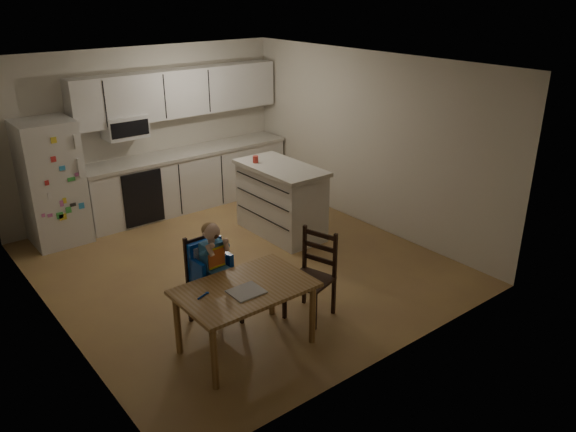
# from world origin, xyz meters

# --- Properties ---
(room) EXTENTS (4.52, 5.01, 2.51)m
(room) POSITION_xyz_m (0.00, 0.48, 1.25)
(room) COLOR #9A7249
(room) RESTS_ON ground
(refrigerator) EXTENTS (0.72, 0.70, 1.70)m
(refrigerator) POSITION_xyz_m (-1.55, 2.15, 0.85)
(refrigerator) COLOR silver
(refrigerator) RESTS_ON ground
(kitchen_run) EXTENTS (3.37, 0.62, 2.15)m
(kitchen_run) POSITION_xyz_m (0.50, 2.24, 0.88)
(kitchen_run) COLOR silver
(kitchen_run) RESTS_ON ground
(kitchen_island) EXTENTS (0.72, 1.37, 1.01)m
(kitchen_island) POSITION_xyz_m (1.02, 0.44, 0.51)
(kitchen_island) COLOR silver
(kitchen_island) RESTS_ON ground
(red_cup) EXTENTS (0.08, 0.08, 0.10)m
(red_cup) POSITION_xyz_m (0.84, 0.78, 1.06)
(red_cup) COLOR red
(red_cup) RESTS_ON kitchen_island
(dining_table) EXTENTS (1.27, 0.81, 0.68)m
(dining_table) POSITION_xyz_m (-0.93, -1.53, 0.59)
(dining_table) COLOR brown
(dining_table) RESTS_ON ground
(napkin) EXTENTS (0.31, 0.26, 0.01)m
(napkin) POSITION_xyz_m (-0.98, -1.62, 0.68)
(napkin) COLOR #B1B2B6
(napkin) RESTS_ON dining_table
(toddler_spoon) EXTENTS (0.12, 0.06, 0.02)m
(toddler_spoon) POSITION_xyz_m (-1.34, -1.44, 0.69)
(toddler_spoon) COLOR #0A3BAE
(toddler_spoon) RESTS_ON dining_table
(chair_booster) EXTENTS (0.45, 0.45, 1.14)m
(chair_booster) POSITION_xyz_m (-0.93, -0.91, 0.69)
(chair_booster) COLOR black
(chair_booster) RESTS_ON ground
(chair_side) EXTENTS (0.52, 0.52, 0.95)m
(chair_side) POSITION_xyz_m (0.01, -1.45, 0.54)
(chair_side) COLOR black
(chair_side) RESTS_ON ground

